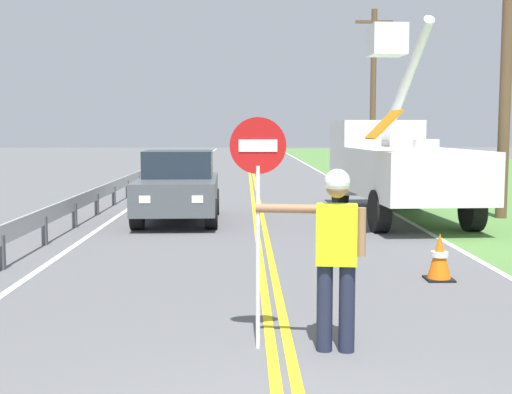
{
  "coord_description": "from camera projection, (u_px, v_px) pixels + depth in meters",
  "views": [
    {
      "loc": [
        -0.36,
        -3.71,
        2.21
      ],
      "look_at": [
        -0.19,
        6.3,
        1.2
      ],
      "focal_mm": 47.08,
      "sensor_mm": 36.0,
      "label": 1
    }
  ],
  "objects": [
    {
      "name": "oncoming_sedan_nearest",
      "position": [
        178.0,
        187.0,
        16.16
      ],
      "size": [
        2.0,
        4.15,
        1.7
      ],
      "color": "#4C5156",
      "rests_on": "ground"
    },
    {
      "name": "utility_bucket_truck",
      "position": [
        394.0,
        162.0,
        16.96
      ],
      "size": [
        2.68,
        6.92,
        4.94
      ],
      "color": "white",
      "rests_on": "ground"
    },
    {
      "name": "centerline_yellow_left",
      "position": [
        252.0,
        192.0,
        23.81
      ],
      "size": [
        0.11,
        110.0,
        0.01
      ],
      "primitive_type": "cube",
      "color": "yellow",
      "rests_on": "ground"
    },
    {
      "name": "traffic_cone_lead",
      "position": [
        439.0,
        258.0,
        9.85
      ],
      "size": [
        0.4,
        0.4,
        0.7
      ],
      "color": "orange",
      "rests_on": "ground"
    },
    {
      "name": "centerline_yellow_right",
      "position": [
        257.0,
        192.0,
        23.81
      ],
      "size": [
        0.11,
        110.0,
        0.01
      ],
      "primitive_type": "cube",
      "color": "yellow",
      "rests_on": "ground"
    },
    {
      "name": "flagger_worker",
      "position": [
        335.0,
        248.0,
        6.61
      ],
      "size": [
        1.08,
        0.3,
        1.83
      ],
      "color": "#1E2338",
      "rests_on": "ground"
    },
    {
      "name": "edge_line_left",
      "position": [
        153.0,
        192.0,
        23.75
      ],
      "size": [
        0.12,
        110.0,
        0.01
      ],
      "primitive_type": "cube",
      "color": "silver",
      "rests_on": "ground"
    },
    {
      "name": "stop_sign_paddle",
      "position": [
        258.0,
        180.0,
        6.63
      ],
      "size": [
        0.56,
        0.04,
        2.33
      ],
      "color": "silver",
      "rests_on": "ground"
    },
    {
      "name": "edge_line_right",
      "position": [
        356.0,
        192.0,
        23.87
      ],
      "size": [
        0.12,
        110.0,
        0.01
      ],
      "primitive_type": "cube",
      "color": "silver",
      "rests_on": "ground"
    },
    {
      "name": "utility_pole_near",
      "position": [
        507.0,
        40.0,
        16.39
      ],
      "size": [
        1.8,
        0.28,
        8.43
      ],
      "color": "brown",
      "rests_on": "ground"
    },
    {
      "name": "guardrail_left_shoulder",
      "position": [
        106.0,
        191.0,
        18.52
      ],
      "size": [
        0.1,
        32.0,
        0.71
      ],
      "color": "#9EA0A3",
      "rests_on": "ground"
    },
    {
      "name": "utility_pole_mid",
      "position": [
        373.0,
        89.0,
        32.63
      ],
      "size": [
        1.8,
        0.28,
        7.99
      ],
      "color": "brown",
      "rests_on": "ground"
    }
  ]
}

